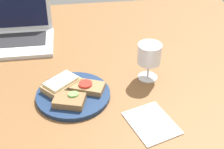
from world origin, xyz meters
TOP-DOWN VIEW (x-y plane):
  - wooden_table at (0.00, 0.00)cm, footprint 140.00×140.00cm
  - plate at (-11.21, -6.03)cm, footprint 23.44×23.44cm
  - sandwich_with_tomato at (-6.53, -4.70)cm, footprint 11.89×9.50cm
  - sandwich_with_cheese at (-14.73, -2.59)cm, footprint 13.53×13.20cm
  - sandwich_with_cucumber at (-12.37, -10.74)cm, footprint 10.60×8.83cm
  - wine_glass at (14.58, 0.84)cm, footprint 7.89×7.89cm
  - laptop at (-34.29, 34.00)cm, footprint 32.73×25.88cm
  - napkin at (10.45, -21.31)cm, footprint 15.82×17.84cm

SIDE VIEW (x-z plane):
  - wooden_table at x=0.00cm, z-range 0.00..3.00cm
  - napkin at x=10.45cm, z-range 3.00..3.40cm
  - plate at x=-11.21cm, z-range 3.00..4.45cm
  - sandwich_with_tomato at x=-6.53cm, z-range 4.24..6.79cm
  - sandwich_with_cucumber at x=-12.37cm, z-range 4.28..6.94cm
  - sandwich_with_cheese at x=-14.73cm, z-range 4.36..7.40cm
  - laptop at x=-34.29cm, z-range -3.11..17.34cm
  - wine_glass at x=14.58cm, z-range 5.50..18.57cm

